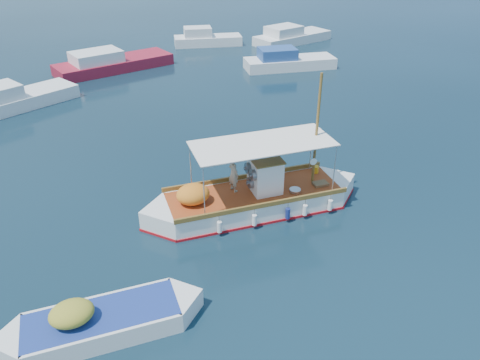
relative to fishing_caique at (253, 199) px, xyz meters
name	(u,v)px	position (x,y,z in m)	size (l,w,h in m)	color
ground	(276,213)	(0.74, -0.61, -0.49)	(160.00, 160.00, 0.00)	black
fishing_caique	(253,199)	(0.00, 0.00, 0.00)	(9.14, 2.98, 5.59)	white
dinghy	(101,324)	(-6.58, -4.15, -0.18)	(5.96, 1.85, 1.45)	white
bg_boat_nw	(10,101)	(-9.11, 15.84, 0.00)	(7.85, 5.45, 1.80)	silver
bg_boat_n	(111,64)	(-2.13, 21.69, 0.00)	(9.15, 4.84, 1.80)	maroon
bg_boat_ne	(287,62)	(10.43, 16.95, 0.00)	(7.14, 3.31, 1.80)	silver
bg_boat_e	(291,37)	(14.50, 24.07, 0.00)	(7.87, 4.39, 1.80)	silver
bg_boat_far_n	(206,40)	(7.04, 26.22, 0.00)	(6.25, 3.25, 1.80)	silver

